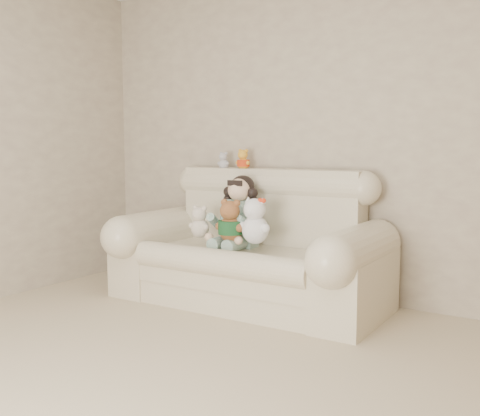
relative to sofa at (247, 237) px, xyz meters
name	(u,v)px	position (x,y,z in m)	size (l,w,h in m)	color
wall_back	(336,134)	(0.50, 0.50, 0.78)	(4.50, 4.50, 0.00)	#C0B499
sofa	(247,237)	(0.00, 0.00, 0.00)	(2.10, 0.95, 1.03)	beige
seated_child	(240,211)	(-0.12, 0.08, 0.19)	(0.34, 0.42, 0.57)	#31755E
brown_teddy	(231,217)	(-0.06, -0.14, 0.17)	(0.24, 0.18, 0.37)	brown
white_cat	(255,216)	(0.14, -0.12, 0.19)	(0.26, 0.20, 0.40)	white
cream_teddy	(200,219)	(-0.37, -0.11, 0.13)	(0.19, 0.14, 0.29)	beige
yellow_mini_bear	(243,158)	(-0.25, 0.35, 0.60)	(0.13, 0.10, 0.21)	yellow
grey_mini_plush	(224,159)	(-0.45, 0.35, 0.58)	(0.11, 0.09, 0.18)	#B1B0B7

